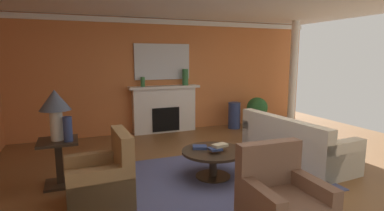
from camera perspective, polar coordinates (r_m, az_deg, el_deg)
The scene contains 21 objects.
ground_plane at distance 5.06m, azimuth 7.66°, elevation -13.14°, with size 9.83×9.83×0.00m, color brown.
wall_fireplace at distance 7.85m, azimuth -4.35°, elevation 5.62°, with size 8.16×0.12×2.84m, color #CC723D.
crown_moulding at distance 7.81m, azimuth -4.30°, elevation 15.46°, with size 8.16×0.08×0.12m, color white.
area_rug at distance 4.99m, azimuth 3.98°, elevation -13.30°, with size 3.27×2.33×0.01m, color #4C517A.
fireplace at distance 7.70m, azimuth -5.23°, elevation -0.90°, with size 1.80×0.35×1.19m.
mantel_mirror at distance 7.70m, azimuth -5.62°, elevation 8.24°, with size 1.42×0.04×0.89m, color silver.
sofa at distance 5.90m, azimuth 18.69°, elevation -7.20°, with size 1.07×2.17×0.85m.
armchair_near_window at distance 4.24m, azimuth -16.62°, elevation -13.52°, with size 0.83×0.83×0.95m.
armchair_facing_fireplace at distance 3.63m, azimuth 16.61°, elevation -17.57°, with size 0.82×0.82×0.95m.
coffee_table at distance 4.88m, azimuth 4.02°, elevation -9.73°, with size 1.00×1.00×0.45m.
side_table at distance 4.98m, azimuth -23.83°, elevation -9.34°, with size 0.56×0.56×0.70m.
table_lamp at distance 4.79m, azimuth -24.48°, elevation 0.07°, with size 0.44×0.44×0.75m.
vase_tall_corner at distance 8.18m, azimuth 7.98°, elevation -1.86°, with size 0.32×0.32×0.70m, color navy.
vase_mantel_left at distance 7.42m, azimuth -9.30°, elevation 4.43°, with size 0.10×0.10×0.23m, color #33703D.
vase_on_side_table at distance 4.73m, azimuth -22.45°, elevation -4.13°, with size 0.13×0.13×0.37m, color navy.
vase_mantel_right at distance 7.72m, azimuth -1.28°, elevation 5.38°, with size 0.15×0.15×0.41m, color #33703D.
book_red_cover at distance 4.91m, azimuth 1.47°, elevation -7.90°, with size 0.22×0.17×0.05m, color navy.
book_art_folio at distance 4.70m, azimuth 4.39°, elevation -8.20°, with size 0.19×0.17×0.03m, color navy.
book_small_novel at distance 4.76m, azimuth 5.29°, elevation -7.51°, with size 0.24×0.14×0.04m, color tan.
potted_plant at distance 8.31m, azimuth 12.21°, elevation -0.81°, with size 0.56×0.56×0.83m.
column_white at distance 8.64m, azimuth 18.56°, elevation 5.50°, with size 0.20×0.20×2.84m, color white.
Camera 1 is at (-2.30, -4.07, 1.93)m, focal length 28.19 mm.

